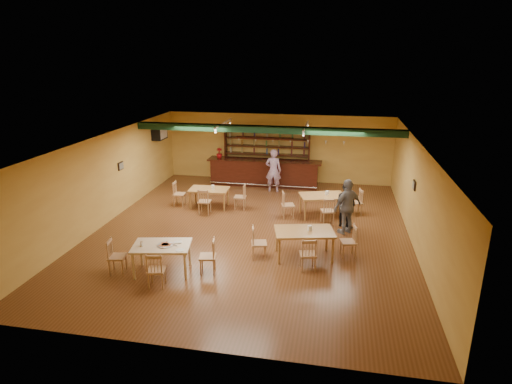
% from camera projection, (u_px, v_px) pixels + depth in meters
% --- Properties ---
extents(floor, '(12.00, 12.00, 0.00)m').
position_uv_depth(floor, '(252.00, 231.00, 14.04)').
color(floor, brown).
rests_on(floor, ground).
extents(ceiling_beam, '(10.00, 0.30, 0.25)m').
position_uv_depth(ceiling_beam, '(266.00, 129.00, 15.77)').
color(ceiling_beam, black).
rests_on(ceiling_beam, ceiling).
extents(track_rail_left, '(0.05, 2.50, 0.05)m').
position_uv_depth(track_rail_left, '(223.00, 123.00, 16.63)').
color(track_rail_left, silver).
rests_on(track_rail_left, ceiling).
extents(track_rail_right, '(0.05, 2.50, 0.05)m').
position_uv_depth(track_rail_right, '(306.00, 126.00, 16.06)').
color(track_rail_right, silver).
rests_on(track_rail_right, ceiling).
extents(ac_unit, '(0.34, 0.70, 0.48)m').
position_uv_depth(ac_unit, '(159.00, 133.00, 18.09)').
color(ac_unit, silver).
rests_on(ac_unit, wall_left).
extents(picture_left, '(0.04, 0.34, 0.28)m').
position_uv_depth(picture_left, '(121.00, 166.00, 15.33)').
color(picture_left, black).
rests_on(picture_left, wall_left).
extents(picture_right, '(0.04, 0.34, 0.28)m').
position_uv_depth(picture_right, '(414.00, 185.00, 13.10)').
color(picture_right, black).
rests_on(picture_right, wall_right).
extents(bar_counter, '(4.93, 0.85, 1.13)m').
position_uv_depth(bar_counter, '(264.00, 173.00, 18.76)').
color(bar_counter, black).
rests_on(bar_counter, ground).
extents(back_bar_hutch, '(3.82, 0.40, 2.28)m').
position_uv_depth(back_bar_hutch, '(267.00, 156.00, 19.17)').
color(back_bar_hutch, black).
rests_on(back_bar_hutch, ground).
extents(poinsettia, '(0.32, 0.32, 0.45)m').
position_uv_depth(poinsettia, '(219.00, 153.00, 18.87)').
color(poinsettia, maroon).
rests_on(poinsettia, bar_counter).
extents(dining_table_a, '(1.47, 0.92, 0.72)m').
position_uv_depth(dining_table_a, '(209.00, 198.00, 16.11)').
color(dining_table_a, olive).
rests_on(dining_table_a, ground).
extents(dining_table_b, '(1.77, 1.35, 0.78)m').
position_uv_depth(dining_table_b, '(322.00, 206.00, 15.22)').
color(dining_table_b, olive).
rests_on(dining_table_b, ground).
extents(dining_table_d, '(1.81, 1.32, 0.82)m').
position_uv_depth(dining_table_d, '(304.00, 244.00, 12.11)').
color(dining_table_d, olive).
rests_on(dining_table_d, ground).
extents(near_table, '(1.63, 1.21, 0.79)m').
position_uv_depth(near_table, '(162.00, 259.00, 11.28)').
color(near_table, beige).
rests_on(near_table, ground).
extents(pizza_tray, '(0.40, 0.40, 0.01)m').
position_uv_depth(pizza_tray, '(165.00, 245.00, 11.13)').
color(pizza_tray, silver).
rests_on(pizza_tray, near_table).
extents(parmesan_shaker, '(0.09, 0.09, 0.11)m').
position_uv_depth(parmesan_shaker, '(142.00, 244.00, 11.07)').
color(parmesan_shaker, '#EAE5C6').
rests_on(parmesan_shaker, near_table).
extents(napkin_stack, '(0.24, 0.20, 0.03)m').
position_uv_depth(napkin_stack, '(178.00, 242.00, 11.28)').
color(napkin_stack, white).
rests_on(napkin_stack, near_table).
extents(pizza_server, '(0.33, 0.19, 0.00)m').
position_uv_depth(pizza_server, '(172.00, 244.00, 11.15)').
color(pizza_server, silver).
rests_on(pizza_server, pizza_tray).
extents(side_plate, '(0.26, 0.26, 0.01)m').
position_uv_depth(side_plate, '(180.00, 250.00, 10.85)').
color(side_plate, white).
rests_on(side_plate, near_table).
extents(patron_bar, '(0.66, 0.44, 1.81)m').
position_uv_depth(patron_bar, '(273.00, 171.00, 17.79)').
color(patron_bar, purple).
rests_on(patron_bar, ground).
extents(patron_right_a, '(0.96, 0.96, 1.57)m').
position_uv_depth(patron_right_a, '(346.00, 204.00, 14.21)').
color(patron_right_a, black).
rests_on(patron_right_a, ground).
extents(patron_right_b, '(1.08, 1.02, 1.80)m').
position_uv_depth(patron_right_b, '(347.00, 207.00, 13.62)').
color(patron_right_b, gray).
rests_on(patron_right_b, ground).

